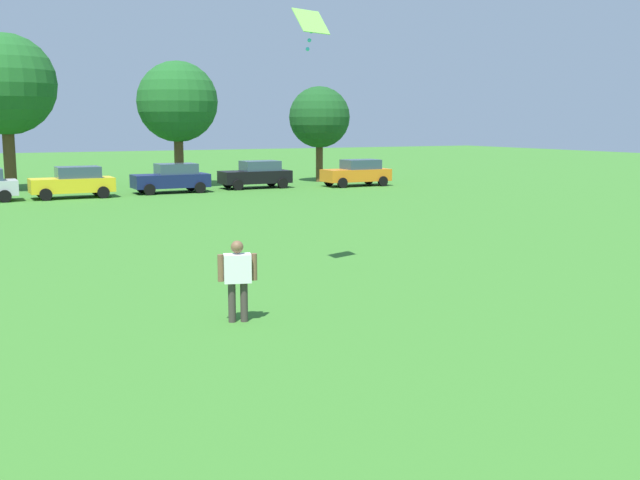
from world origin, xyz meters
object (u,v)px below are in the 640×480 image
object	(u,v)px
parked_car_yellow_2	(73,182)
tree_far_right	(319,117)
parked_car_black_4	(256,174)
adult_bystander	(238,274)
parked_car_navy_3	(172,178)
tree_center	(5,85)
tree_right	(177,102)
kite	(311,25)
parked_car_orange_5	(357,173)

from	to	relation	value
parked_car_yellow_2	tree_far_right	bearing A→B (deg)	-165.80
parked_car_yellow_2	parked_car_black_4	xyz separation A→B (m)	(11.06, 1.29, 0.00)
adult_bystander	parked_car_navy_3	xyz separation A→B (m)	(6.64, 28.56, -0.14)
parked_car_navy_3	tree_far_right	xyz separation A→B (m)	(11.36, 3.71, 3.50)
parked_car_yellow_2	tree_center	bearing A→B (deg)	-66.58
tree_right	parked_car_black_4	bearing A→B (deg)	-39.49
parked_car_black_4	tree_far_right	size ratio (longest dim) A/B	0.67
kite	parked_car_yellow_2	size ratio (longest dim) A/B	0.25
tree_center	tree_far_right	size ratio (longest dim) A/B	1.42
parked_car_black_4	parked_car_orange_5	bearing A→B (deg)	167.75
parked_car_navy_3	tree_center	distance (m)	11.24
adult_bystander	parked_car_yellow_2	distance (m)	28.01
parked_car_navy_3	parked_car_black_4	size ratio (longest dim) A/B	1.00
parked_car_black_4	tree_far_right	distance (m)	7.44
parked_car_navy_3	tree_center	bearing A→B (deg)	-34.06
parked_car_yellow_2	tree_right	size ratio (longest dim) A/B	0.55
adult_bystander	tree_center	distance (m)	34.53
parked_car_navy_3	parked_car_black_4	bearing A→B (deg)	-172.50
adult_bystander	parked_car_orange_5	distance (m)	33.48
adult_bystander	parked_car_black_4	distance (m)	31.70
parked_car_navy_3	tree_center	world-z (taller)	tree_center
tree_center	tree_right	size ratio (longest dim) A/B	1.17
tree_center	tree_far_right	bearing A→B (deg)	-5.34
parked_car_navy_3	adult_bystander	bearing A→B (deg)	76.91
tree_center	parked_car_navy_3	bearing A→B (deg)	-34.06
adult_bystander	parked_car_orange_5	bearing A→B (deg)	72.34
parked_car_black_4	tree_far_right	world-z (taller)	tree_far_right
parked_car_orange_5	tree_center	size ratio (longest dim) A/B	0.47
parked_car_yellow_2	parked_car_orange_5	distance (m)	17.42
adult_bystander	kite	world-z (taller)	kite
parked_car_navy_3	parked_car_orange_5	xyz separation A→B (m)	(11.87, -0.65, 0.00)
adult_bystander	tree_far_right	distance (m)	37.10
parked_car_yellow_2	tree_far_right	distance (m)	17.79
parked_car_yellow_2	parked_car_black_4	bearing A→B (deg)	-173.34
parked_car_yellow_2	parked_car_navy_3	xyz separation A→B (m)	(5.55, 0.57, 0.00)
tree_right	tree_far_right	xyz separation A→B (m)	(9.77, -0.24, -0.92)
parked_car_yellow_2	tree_center	world-z (taller)	tree_center
tree_center	adult_bystander	bearing A→B (deg)	-87.39
adult_bystander	parked_car_orange_5	xyz separation A→B (m)	(18.51, 27.90, -0.14)
adult_bystander	tree_far_right	xyz separation A→B (m)	(18.00, 32.27, 3.36)
tree_far_right	tree_center	bearing A→B (deg)	174.66
parked_car_yellow_2	tree_center	xyz separation A→B (m)	(-2.65, 6.11, 5.33)
adult_bystander	tree_center	xyz separation A→B (m)	(-1.56, 34.10, 5.20)
parked_car_navy_3	tree_right	world-z (taller)	tree_right
adult_bystander	parked_car_navy_3	bearing A→B (deg)	92.81
parked_car_orange_5	kite	bearing A→B (deg)	58.13
kite	tree_far_right	bearing A→B (deg)	63.03
parked_car_navy_3	parked_car_orange_5	distance (m)	11.89
adult_bystander	tree_center	bearing A→B (deg)	108.51
kite	tree_right	bearing A→B (deg)	80.58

